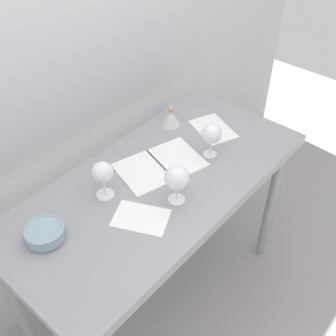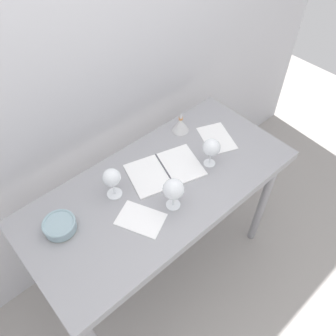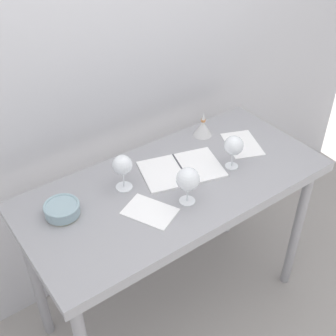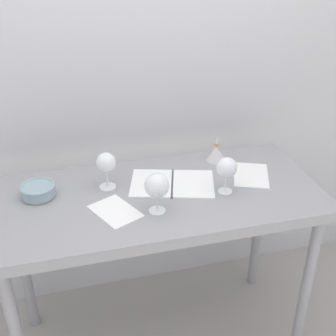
# 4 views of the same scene
# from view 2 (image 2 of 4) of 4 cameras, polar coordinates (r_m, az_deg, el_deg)

# --- Properties ---
(ground_plane) EXTENTS (6.00, 6.00, 0.00)m
(ground_plane) POSITION_cam_2_polar(r_m,az_deg,el_deg) (2.46, -0.95, -15.88)
(ground_plane) COLOR #9B9590
(back_wall) EXTENTS (3.80, 0.04, 2.60)m
(back_wall) POSITION_cam_2_polar(r_m,az_deg,el_deg) (1.74, -12.57, 15.37)
(back_wall) COLOR silver
(back_wall) RESTS_ON ground_plane
(steel_counter) EXTENTS (1.40, 0.65, 0.90)m
(steel_counter) POSITION_cam_2_polar(r_m,az_deg,el_deg) (1.78, -1.14, -4.87)
(steel_counter) COLOR gray
(steel_counter) RESTS_ON ground_plane
(wine_glass_far_left) EXTENTS (0.09, 0.09, 0.17)m
(wine_glass_far_left) POSITION_cam_2_polar(r_m,az_deg,el_deg) (1.59, -9.34, -1.70)
(wine_glass_far_left) COLOR white
(wine_glass_far_left) RESTS_ON steel_counter
(wine_glass_near_center) EXTENTS (0.10, 0.10, 0.17)m
(wine_glass_near_center) POSITION_cam_2_polar(r_m,az_deg,el_deg) (1.53, 0.92, -3.65)
(wine_glass_near_center) COLOR white
(wine_glass_near_center) RESTS_ON steel_counter
(wine_glass_near_right) EXTENTS (0.09, 0.09, 0.16)m
(wine_glass_near_right) POSITION_cam_2_polar(r_m,az_deg,el_deg) (1.72, 7.22, 3.31)
(wine_glass_near_right) COLOR white
(wine_glass_near_right) RESTS_ON steel_counter
(open_notebook) EXTENTS (0.42, 0.33, 0.01)m
(open_notebook) POSITION_cam_2_polar(r_m,az_deg,el_deg) (1.75, -0.50, -0.33)
(open_notebook) COLOR white
(open_notebook) RESTS_ON steel_counter
(tasting_sheet_upper) EXTENTS (0.22, 0.25, 0.00)m
(tasting_sheet_upper) POSITION_cam_2_polar(r_m,az_deg,el_deg) (1.58, -4.57, -8.45)
(tasting_sheet_upper) COLOR white
(tasting_sheet_upper) RESTS_ON steel_counter
(tasting_sheet_lower) EXTENTS (0.23, 0.27, 0.00)m
(tasting_sheet_lower) POSITION_cam_2_polar(r_m,az_deg,el_deg) (1.94, 8.09, 4.95)
(tasting_sheet_lower) COLOR white
(tasting_sheet_lower) RESTS_ON steel_counter
(tasting_bowl) EXTENTS (0.15, 0.15, 0.06)m
(tasting_bowl) POSITION_cam_2_polar(r_m,az_deg,el_deg) (1.59, -17.56, -9.11)
(tasting_bowl) COLOR #DBCC66
(tasting_bowl) RESTS_ON steel_counter
(decanter_funnel) EXTENTS (0.10, 0.10, 0.13)m
(decanter_funnel) POSITION_cam_2_polar(r_m,az_deg,el_deg) (1.94, 2.10, 7.23)
(decanter_funnel) COLOR silver
(decanter_funnel) RESTS_ON steel_counter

